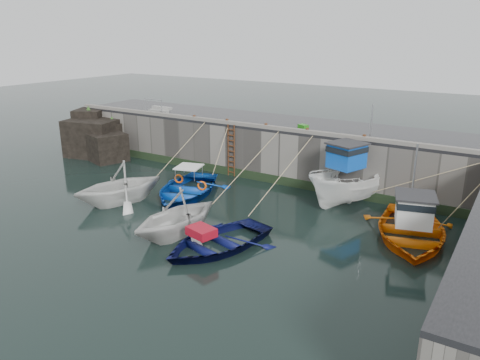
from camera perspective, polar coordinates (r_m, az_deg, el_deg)
The scene contains 25 objects.
ground at distance 20.45m, azimuth -11.69°, elevation -7.34°, with size 120.00×120.00×0.00m, color black.
quay_back at distance 29.67m, azimuth 4.90°, elevation 3.94°, with size 30.00×5.00×3.00m, color slate.
road_back at distance 29.34m, azimuth 4.98°, elevation 6.94°, with size 30.00×5.00×0.16m, color black.
kerb_back at distance 27.27m, azimuth 2.71°, elevation 6.55°, with size 30.00×0.30×0.20m, color slate.
algae_back at distance 27.85m, azimuth 2.43°, elevation 0.40°, with size 30.00×0.08×0.50m, color black.
algae_right at distance 17.77m, azimuth 25.01°, elevation -11.90°, with size 0.08×15.00×0.50m, color black.
rock_outcrop at distance 35.03m, azimuth -17.02°, elevation 4.96°, with size 5.85×4.24×3.41m.
ladder at distance 28.45m, azimuth -1.09°, elevation 3.60°, with size 0.51×0.08×3.20m.
boat_near_white at distance 25.23m, azimuth -14.35°, elevation -2.63°, with size 4.07×4.71×2.48m, color silver.
boat_near_white_rope at distance 28.52m, azimuth -7.45°, elevation 0.16°, with size 0.04×5.27×3.10m, color tan, non-canonical shape.
boat_near_blue at distance 25.66m, azimuth -6.57°, elevation -1.83°, with size 4.07×5.70×1.18m, color #0B3FA8.
boat_near_blue_rope at distance 28.27m, azimuth -2.24°, elevation 0.14°, with size 0.04×3.21×3.10m, color tan, non-canonical shape.
boat_near_blacktrim at distance 20.87m, azimuth -7.67°, elevation -6.59°, with size 3.90×4.52×2.38m, color silver.
boat_near_blacktrim_rope at distance 25.07m, azimuth 0.47°, elevation -2.18°, with size 0.04×6.70×3.10m, color tan, non-canonical shape.
boat_near_navy at distance 19.58m, azimuth -2.81°, elevation -8.15°, with size 3.66×5.12×1.06m, color #0A0F43.
boat_near_navy_rope at distance 24.03m, azimuth 4.88°, elevation -3.15°, with size 0.04×6.79×3.10m, color tan, non-canonical shape.
boat_far_white at distance 24.91m, azimuth 13.41°, elevation -0.41°, with size 4.13×6.37×5.30m.
boat_far_orange at distance 21.45m, azimuth 20.06°, elevation -5.70°, with size 5.76×6.95×4.24m.
fish_crate at distance 26.96m, azimuth 7.70°, elevation 6.40°, with size 0.55×0.37×0.31m, color #227A16.
railing at distance 33.18m, azimuth -9.74°, elevation 8.50°, with size 1.60×1.05×1.00m.
bollard_a at distance 30.07m, azimuth -5.59°, elevation 7.61°, with size 0.18×0.18×0.28m, color #3F1E0F.
bollard_b at distance 28.63m, azimuth -1.59°, elevation 7.18°, with size 0.18×0.18×0.28m, color #3F1E0F.
bollard_c at distance 27.25m, azimuth 3.18°, elevation 6.62°, with size 0.18×0.18×0.28m, color #3F1E0F.
bollard_d at distance 26.12m, azimuth 8.20°, elevation 5.98°, with size 0.18×0.18×0.28m, color #3F1E0F.
bollard_e at distance 25.03m, azimuth 14.91°, elevation 5.05°, with size 0.18×0.18×0.28m, color #3F1E0F.
Camera 1 is at (13.11, -13.17, 8.53)m, focal length 35.00 mm.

